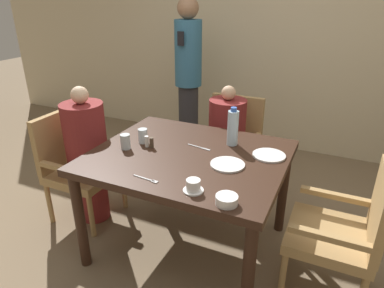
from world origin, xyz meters
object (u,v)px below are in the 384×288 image
(chair_left_side, at_px, (76,162))
(water_bottle, at_px, (233,128))
(diner_in_left_chair, at_px, (88,155))
(bowl_small, at_px, (227,200))
(standing_host, at_px, (188,75))
(teacup_with_saucer, at_px, (193,186))
(chair_right_side, at_px, (346,229))
(chair_far_side, at_px, (231,142))
(plate_main_right, at_px, (269,155))
(plate_main_left, at_px, (227,164))
(glass_tall_near, at_px, (125,142))
(glass_tall_mid, at_px, (143,136))
(diner_in_far_chair, at_px, (226,142))

(chair_left_side, relative_size, water_bottle, 3.25)
(diner_in_left_chair, xyz_separation_m, bowl_small, (1.31, -0.45, 0.21))
(standing_host, xyz_separation_m, teacup_with_saucer, (0.94, -1.93, -0.13))
(chair_right_side, height_order, teacup_with_saucer, chair_right_side)
(diner_in_left_chair, height_order, teacup_with_saucer, diner_in_left_chair)
(chair_far_side, height_order, teacup_with_saucer, chair_far_side)
(chair_left_side, bearing_deg, plate_main_right, 7.13)
(chair_left_side, xyz_separation_m, water_bottle, (1.23, 0.27, 0.41))
(plate_main_right, bearing_deg, teacup_with_saucer, -114.42)
(chair_right_side, bearing_deg, plate_main_left, -176.16)
(chair_left_side, xyz_separation_m, glass_tall_near, (0.59, -0.10, 0.33))
(water_bottle, bearing_deg, teacup_with_saucer, -89.24)
(chair_right_side, bearing_deg, glass_tall_mid, 178.62)
(chair_far_side, distance_m, teacup_with_saucer, 1.38)
(chair_right_side, distance_m, plate_main_left, 0.78)
(chair_far_side, relative_size, glass_tall_mid, 8.58)
(bowl_small, bearing_deg, teacup_with_saucer, 168.71)
(water_bottle, height_order, glass_tall_near, water_bottle)
(diner_in_far_chair, xyz_separation_m, standing_host, (-0.72, 0.74, 0.39))
(standing_host, height_order, plate_main_left, standing_host)
(standing_host, xyz_separation_m, glass_tall_mid, (0.34, -1.48, -0.11))
(chair_right_side, distance_m, water_bottle, 0.94)
(teacup_with_saucer, bearing_deg, standing_host, 116.00)
(chair_left_side, bearing_deg, bowl_small, -17.38)
(chair_right_side, bearing_deg, bowl_small, -142.61)
(glass_tall_near, xyz_separation_m, glass_tall_mid, (0.05, 0.14, 0.00))
(diner_in_far_chair, distance_m, plate_main_right, 0.80)
(diner_in_left_chair, bearing_deg, standing_host, 83.92)
(water_bottle, xyz_separation_m, glass_tall_mid, (-0.59, -0.24, -0.08))
(diner_in_far_chair, distance_m, plate_main_left, 0.91)
(bowl_small, bearing_deg, diner_in_left_chair, 160.90)
(bowl_small, distance_m, glass_tall_mid, 0.94)
(chair_far_side, xyz_separation_m, glass_tall_mid, (-0.38, -0.89, 0.33))
(diner_in_left_chair, xyz_separation_m, glass_tall_mid, (0.50, 0.03, 0.24))
(chair_left_side, bearing_deg, chair_far_side, 42.06)
(chair_far_side, relative_size, water_bottle, 3.25)
(water_bottle, bearing_deg, plate_main_right, -15.93)
(glass_tall_near, bearing_deg, standing_host, 100.12)
(water_bottle, relative_size, glass_tall_mid, 2.64)
(glass_tall_near, height_order, glass_tall_mid, same)
(plate_main_left, distance_m, plate_main_right, 0.31)
(diner_in_far_chair, xyz_separation_m, glass_tall_near, (-0.43, -0.88, 0.28))
(chair_left_side, bearing_deg, standing_host, 78.79)
(chair_far_side, xyz_separation_m, plate_main_right, (0.49, -0.73, 0.29))
(plate_main_right, bearing_deg, diner_in_left_chair, -172.16)
(chair_left_side, distance_m, diner_in_left_chair, 0.17)
(chair_left_side, height_order, plate_main_right, chair_left_side)
(plate_main_right, bearing_deg, chair_left_side, -172.87)
(diner_in_far_chair, bearing_deg, diner_in_left_chair, -138.43)
(chair_left_side, distance_m, glass_tall_near, 0.69)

